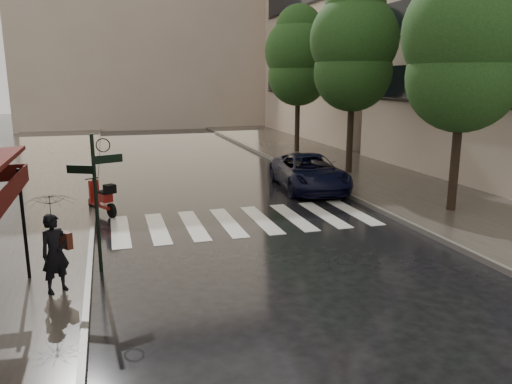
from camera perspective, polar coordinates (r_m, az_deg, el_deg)
ground at (r=9.20m, az=-9.60°, el=-14.82°), size 120.00×120.00×0.00m
sidewalk_near at (r=20.87m, az=-26.23°, el=-0.07°), size 6.00×60.00×0.12m
sidewalk_far at (r=23.36m, az=12.15°, el=2.22°), size 5.50×60.00×0.12m
curb_near at (r=20.55m, az=-17.85°, el=0.50°), size 0.12×60.00×0.16m
curb_far at (r=22.16m, az=5.78°, el=1.92°), size 0.12×60.00×0.16m
crosswalk at (r=15.23m, az=-1.30°, el=-3.32°), size 7.85×3.20×0.01m
signpost at (r=11.38m, az=-17.83°, el=-0.02°), size 1.17×0.29×3.10m
haussmann_far at (r=38.61m, az=10.98°, el=20.05°), size 8.00×16.00×18.50m
backdrop_building at (r=46.64m, az=-12.43°, el=19.63°), size 22.00×6.00×20.00m
tree_near at (r=16.82m, az=22.84°, el=15.54°), size 3.80×3.80×7.99m
tree_mid at (r=22.67m, az=11.10°, el=16.01°), size 3.80×3.80×8.34m
tree_far at (r=29.13m, az=4.87°, el=15.17°), size 3.80×3.80×8.16m
pedestrian_with_umbrella at (r=10.33m, az=-22.33°, el=-2.25°), size 1.31×1.32×2.41m
scooter at (r=16.56m, az=-17.15°, el=-0.77°), size 0.95×1.52×1.10m
parked_car at (r=19.59m, az=6.07°, el=2.28°), size 2.74×5.10×1.36m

